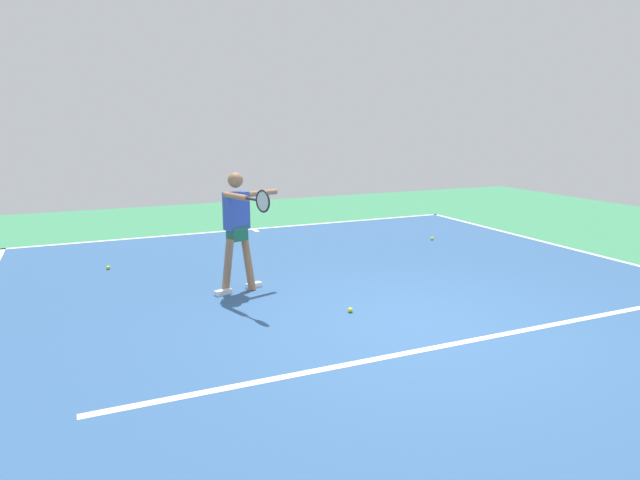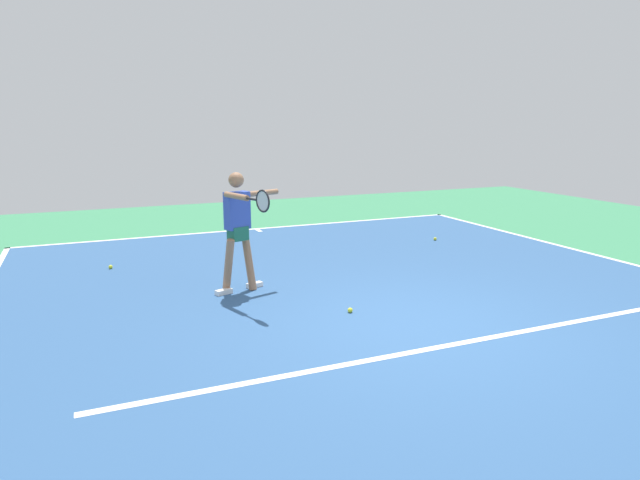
{
  "view_description": "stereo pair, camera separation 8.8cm",
  "coord_description": "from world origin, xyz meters",
  "px_view_note": "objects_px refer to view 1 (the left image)",
  "views": [
    {
      "loc": [
        3.65,
        5.33,
        2.4
      ],
      "look_at": [
        0.8,
        -1.1,
        0.9
      ],
      "focal_mm": 31.21,
      "sensor_mm": 36.0,
      "label": 1
    },
    {
      "loc": [
        3.57,
        5.37,
        2.4
      ],
      "look_at": [
        0.8,
        -1.1,
        0.9
      ],
      "focal_mm": 31.21,
      "sensor_mm": 36.0,
      "label": 2
    }
  ],
  "objects_px": {
    "tennis_player": "(239,224)",
    "tennis_ball_near_player": "(350,310)",
    "tennis_ball_by_sideline": "(432,239)",
    "tennis_ball_centre_court": "(108,268)"
  },
  "relations": [
    {
      "from": "tennis_player",
      "to": "tennis_ball_centre_court",
      "type": "xyz_separation_m",
      "value": [
        1.67,
        -2.07,
        -0.95
      ]
    },
    {
      "from": "tennis_ball_near_player",
      "to": "tennis_ball_centre_court",
      "type": "bearing_deg",
      "value": -52.45
    },
    {
      "from": "tennis_player",
      "to": "tennis_ball_centre_court",
      "type": "distance_m",
      "value": 2.83
    },
    {
      "from": "tennis_ball_by_sideline",
      "to": "tennis_ball_near_player",
      "type": "bearing_deg",
      "value": 42.61
    },
    {
      "from": "tennis_player",
      "to": "tennis_ball_near_player",
      "type": "xyz_separation_m",
      "value": [
        -1.04,
        1.45,
        -0.95
      ]
    },
    {
      "from": "tennis_ball_by_sideline",
      "to": "tennis_ball_centre_court",
      "type": "bearing_deg",
      "value": -2.13
    },
    {
      "from": "tennis_ball_centre_court",
      "to": "tennis_ball_near_player",
      "type": "height_order",
      "value": "same"
    },
    {
      "from": "tennis_player",
      "to": "tennis_ball_near_player",
      "type": "bearing_deg",
      "value": 108.2
    },
    {
      "from": "tennis_player",
      "to": "tennis_ball_by_sideline",
      "type": "relative_size",
      "value": 26.17
    },
    {
      "from": "tennis_ball_centre_court",
      "to": "tennis_ball_by_sideline",
      "type": "bearing_deg",
      "value": 177.87
    }
  ]
}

